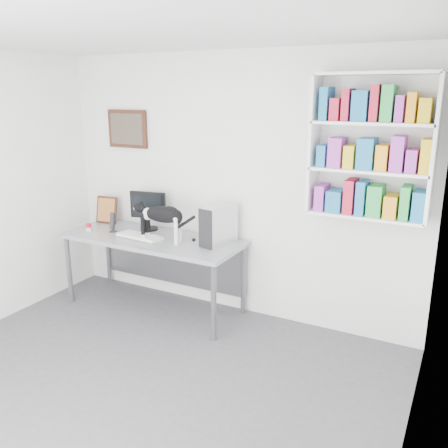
% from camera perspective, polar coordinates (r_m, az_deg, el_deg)
% --- Properties ---
extents(room, '(4.01, 4.01, 2.70)m').
position_cam_1_polar(room, '(3.32, -14.91, -1.62)').
color(room, '#535358').
rests_on(room, ground).
extents(bookshelf, '(1.03, 0.28, 1.24)m').
position_cam_1_polar(bookshelf, '(4.26, 17.25, 8.82)').
color(bookshelf, white).
rests_on(bookshelf, room).
extents(wall_art, '(0.52, 0.04, 0.42)m').
position_cam_1_polar(wall_art, '(5.53, -11.54, 11.14)').
color(wall_art, '#432215').
rests_on(wall_art, room).
extents(desk, '(1.95, 0.76, 0.81)m').
position_cam_1_polar(desk, '(5.22, -8.44, -5.83)').
color(desk, gray).
rests_on(desk, room).
extents(monitor, '(0.45, 0.27, 0.44)m').
position_cam_1_polar(monitor, '(5.31, -9.09, 1.62)').
color(monitor, black).
rests_on(monitor, desk).
extents(keyboard, '(0.52, 0.23, 0.04)m').
position_cam_1_polar(keyboard, '(5.08, -10.08, -1.45)').
color(keyboard, silver).
rests_on(keyboard, desk).
extents(pc_tower, '(0.25, 0.43, 0.40)m').
position_cam_1_polar(pc_tower, '(4.75, -0.66, -0.11)').
color(pc_tower, silver).
rests_on(pc_tower, desk).
extents(speaker, '(0.10, 0.10, 0.23)m').
position_cam_1_polar(speaker, '(5.34, -13.26, 0.26)').
color(speaker, black).
rests_on(speaker, desk).
extents(leaning_print, '(0.27, 0.14, 0.32)m').
position_cam_1_polar(leaning_print, '(5.71, -13.93, 1.73)').
color(leaning_print, '#432215').
rests_on(leaning_print, desk).
extents(soup_can, '(0.07, 0.07, 0.09)m').
position_cam_1_polar(soup_can, '(5.44, -15.97, -0.40)').
color(soup_can, red).
rests_on(soup_can, desk).
extents(cat, '(0.64, 0.22, 0.39)m').
position_cam_1_polar(cat, '(4.87, -7.45, 0.07)').
color(cat, black).
rests_on(cat, desk).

